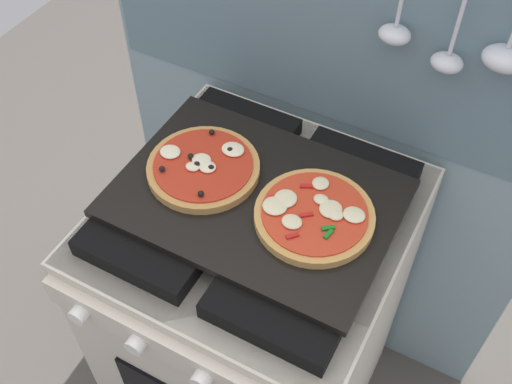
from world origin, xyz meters
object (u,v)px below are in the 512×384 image
object	(u,v)px
pizza_left	(203,167)
pizza_right	(313,216)
stove	(256,316)
baking_tray	(256,198)

from	to	relation	value
pizza_left	pizza_right	size ratio (longest dim) A/B	1.00
stove	pizza_right	xyz separation A→B (m)	(0.12, -0.00, 0.48)
stove	pizza_left	bearing A→B (deg)	176.01
pizza_right	pizza_left	bearing A→B (deg)	177.88
pizza_right	stove	bearing A→B (deg)	179.77
stove	baking_tray	bearing A→B (deg)	90.00
pizza_left	pizza_right	xyz separation A→B (m)	(0.25, -0.01, 0.00)
stove	pizza_right	distance (m)	0.49
baking_tray	pizza_left	world-z (taller)	pizza_left
baking_tray	pizza_right	bearing A→B (deg)	-0.99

